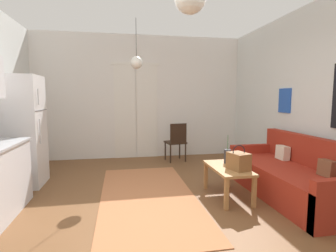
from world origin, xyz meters
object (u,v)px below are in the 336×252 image
at_px(couch, 293,178).
at_px(pendant_lamp_far, 136,63).
at_px(coffee_table, 228,171).
at_px(refrigerator, 23,131).
at_px(handbag, 239,161).
at_px(accent_chair, 176,140).
at_px(bamboo_vase, 227,156).

bearing_deg(couch, pendant_lamp_far, 141.77).
height_order(coffee_table, pendant_lamp_far, pendant_lamp_far).
height_order(refrigerator, pendant_lamp_far, pendant_lamp_far).
bearing_deg(handbag, pendant_lamp_far, 126.66).
height_order(handbag, refrigerator, refrigerator).
height_order(couch, accent_chair, same).
relative_size(couch, pendant_lamp_far, 2.29).
height_order(coffee_table, refrigerator, refrigerator).
height_order(couch, handbag, couch).
relative_size(coffee_table, handbag, 2.59).
bearing_deg(bamboo_vase, handbag, -89.08).
relative_size(accent_chair, pendant_lamp_far, 0.94).
height_order(handbag, pendant_lamp_far, pendant_lamp_far).
distance_m(handbag, pendant_lamp_far, 2.61).
bearing_deg(pendant_lamp_far, coffee_table, -52.44).
xyz_separation_m(refrigerator, pendant_lamp_far, (1.87, 0.44, 1.19)).
height_order(bamboo_vase, handbag, bamboo_vase).
relative_size(couch, refrigerator, 1.18).
relative_size(handbag, accent_chair, 0.40).
bearing_deg(coffee_table, bamboo_vase, 69.32).
bearing_deg(coffee_table, refrigerator, 160.14).
bearing_deg(handbag, couch, 1.30).
bearing_deg(coffee_table, couch, -8.47).
relative_size(refrigerator, accent_chair, 2.06).
bearing_deg(bamboo_vase, coffee_table, -110.68).
distance_m(bamboo_vase, pendant_lamp_far, 2.40).
xyz_separation_m(handbag, accent_chair, (-0.36, 2.36, -0.09)).
bearing_deg(couch, coffee_table, 171.53).
bearing_deg(pendant_lamp_far, bamboo_vase, -46.73).
relative_size(bamboo_vase, pendant_lamp_far, 0.46).
distance_m(coffee_table, refrigerator, 3.29).
bearing_deg(pendant_lamp_far, couch, -38.23).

